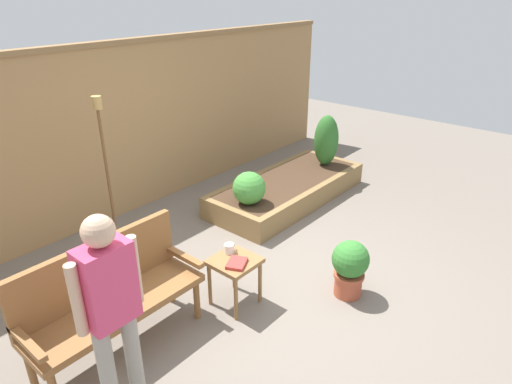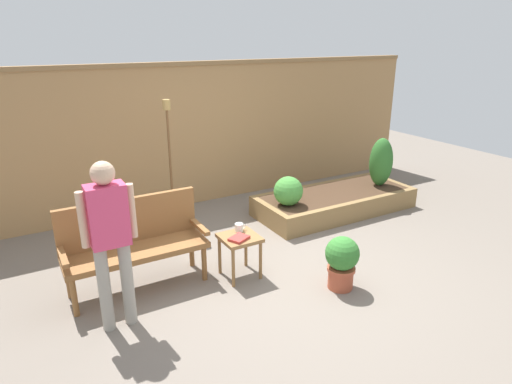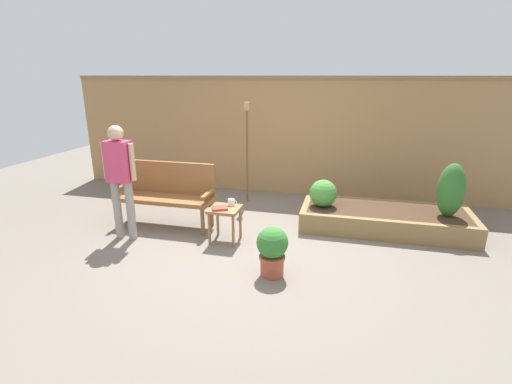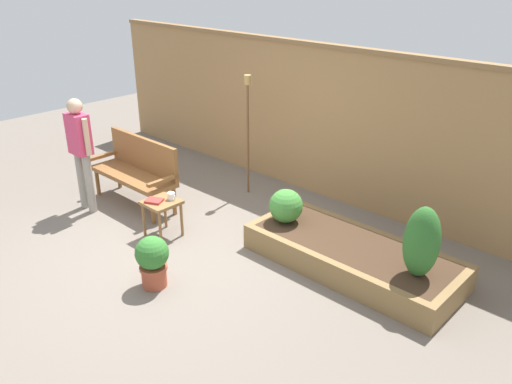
# 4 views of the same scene
# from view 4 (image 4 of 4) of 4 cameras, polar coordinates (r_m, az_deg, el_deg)

# --- Properties ---
(ground_plane) EXTENTS (14.00, 14.00, 0.00)m
(ground_plane) POSITION_cam_4_polar(r_m,az_deg,el_deg) (6.26, -9.25, -6.61)
(ground_plane) COLOR #70665B
(fence_back) EXTENTS (8.40, 0.14, 2.16)m
(fence_back) POSITION_cam_4_polar(r_m,az_deg,el_deg) (7.53, 5.96, 8.05)
(fence_back) COLOR #A37A4C
(fence_back) RESTS_ON ground_plane
(garden_bench) EXTENTS (1.44, 0.48, 0.94)m
(garden_bench) POSITION_cam_4_polar(r_m,az_deg,el_deg) (7.39, -12.86, 2.76)
(garden_bench) COLOR brown
(garden_bench) RESTS_ON ground_plane
(side_table) EXTENTS (0.40, 0.40, 0.48)m
(side_table) POSITION_cam_4_polar(r_m,az_deg,el_deg) (6.46, -10.32, -1.65)
(side_table) COLOR olive
(side_table) RESTS_ON ground_plane
(cup_on_table) EXTENTS (0.13, 0.09, 0.09)m
(cup_on_table) POSITION_cam_4_polar(r_m,az_deg,el_deg) (6.43, -9.28, -0.45)
(cup_on_table) COLOR white
(cup_on_table) RESTS_ON side_table
(book_on_table) EXTENTS (0.25, 0.23, 0.03)m
(book_on_table) POSITION_cam_4_polar(r_m,az_deg,el_deg) (6.41, -11.13, -0.95)
(book_on_table) COLOR #B2332D
(book_on_table) RESTS_ON side_table
(potted_boxwood) EXTENTS (0.35, 0.35, 0.58)m
(potted_boxwood) POSITION_cam_4_polar(r_m,az_deg,el_deg) (5.54, -11.30, -7.25)
(potted_boxwood) COLOR #A84C33
(potted_boxwood) RESTS_ON ground_plane
(raised_planter_bed) EXTENTS (2.40, 1.00, 0.30)m
(raised_planter_bed) POSITION_cam_4_polar(r_m,az_deg,el_deg) (5.92, 10.49, -6.93)
(raised_planter_bed) COLOR olive
(raised_planter_bed) RESTS_ON ground_plane
(shrub_near_bench) EXTENTS (0.40, 0.40, 0.40)m
(shrub_near_bench) POSITION_cam_4_polar(r_m,az_deg,el_deg) (6.16, 3.31, -1.53)
(shrub_near_bench) COLOR brown
(shrub_near_bench) RESTS_ON raised_planter_bed
(shrub_far_corner) EXTENTS (0.35, 0.35, 0.75)m
(shrub_far_corner) POSITION_cam_4_polar(r_m,az_deg,el_deg) (5.28, 17.74, -5.27)
(shrub_far_corner) COLOR brown
(shrub_far_corner) RESTS_ON raised_planter_bed
(tiki_torch) EXTENTS (0.10, 0.10, 1.74)m
(tiki_torch) POSITION_cam_4_polar(r_m,az_deg,el_deg) (7.33, -0.90, 8.51)
(tiki_torch) COLOR brown
(tiki_torch) RESTS_ON ground_plane
(person_by_bench) EXTENTS (0.47, 0.20, 1.56)m
(person_by_bench) POSITION_cam_4_polar(r_m,az_deg,el_deg) (7.23, -18.75, 4.88)
(person_by_bench) COLOR gray
(person_by_bench) RESTS_ON ground_plane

